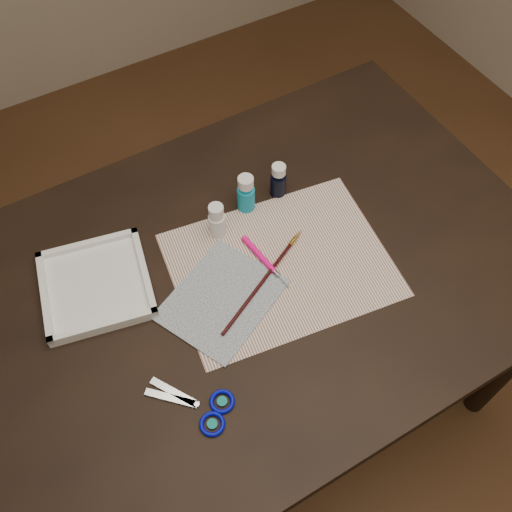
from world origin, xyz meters
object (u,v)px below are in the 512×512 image
palette_tray (96,284)px  paper (280,265)px  paint_bottle_navy (278,180)px  scissors (187,405)px  canvas (222,299)px  paint_bottle_cyan (246,193)px  paint_bottle_white (217,220)px

palette_tray → paper: bearing=-21.6°
paper → paint_bottle_navy: (0.10, 0.18, 0.05)m
paper → scissors: size_ratio=2.48×
canvas → paint_bottle_cyan: 0.26m
paint_bottle_navy → scissors: paint_bottle_navy is taller
scissors → paper: bearing=-105.5°
paint_bottle_white → canvas: bearing=-115.3°
canvas → paint_bottle_navy: (0.26, 0.19, 0.04)m
canvas → paint_bottle_white: paint_bottle_white is taller
paper → paint_bottle_cyan: size_ratio=4.65×
paint_bottle_navy → palette_tray: paint_bottle_navy is taller
paint_bottle_white → palette_tray: 0.30m
paint_bottle_cyan → palette_tray: bearing=-175.2°
paint_bottle_navy → palette_tray: 0.48m
paper → scissors: 0.37m
canvas → paint_bottle_white: bearing=64.7°
paper → palette_tray: size_ratio=2.09×
canvas → paint_bottle_navy: size_ratio=2.63×
paper → canvas: bearing=-174.9°
paint_bottle_white → paint_bottle_cyan: (0.09, 0.03, 0.00)m
palette_tray → paint_bottle_white: bearing=-0.2°
paint_bottle_navy → canvas: bearing=-142.9°
paper → palette_tray: palette_tray is taller
paper → scissors: bearing=-150.0°
paper → paint_bottle_navy: bearing=60.4°
scissors → palette_tray: size_ratio=0.84×
paper → paint_bottle_cyan: paint_bottle_cyan is taller
canvas → palette_tray: size_ratio=1.07×
paint_bottle_cyan → paint_bottle_navy: 0.09m
canvas → paint_bottle_cyan: bearing=48.9°
paint_bottle_cyan → palette_tray: paint_bottle_cyan is taller
paper → paint_bottle_navy: size_ratio=5.12×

